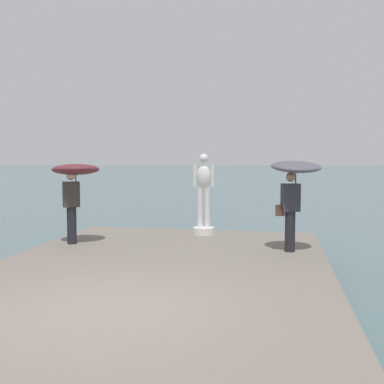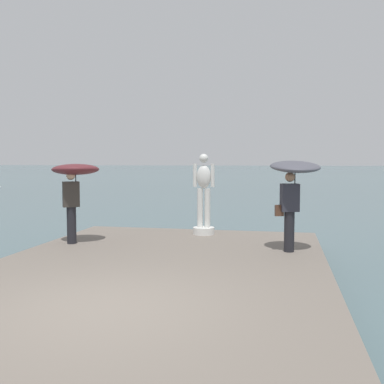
# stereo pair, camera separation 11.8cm
# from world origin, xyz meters

# --- Properties ---
(ground_plane) EXTENTS (400.00, 400.00, 0.00)m
(ground_plane) POSITION_xyz_m (0.00, 40.00, 0.00)
(ground_plane) COLOR #4C666B
(pier) EXTENTS (6.47, 10.05, 0.40)m
(pier) POSITION_xyz_m (0.00, 2.02, 0.20)
(pier) COLOR #70665B
(pier) RESTS_ON ground
(statue_white_figure) EXTENTS (0.58, 0.57, 2.16)m
(statue_white_figure) POSITION_xyz_m (0.28, 6.22, 1.33)
(statue_white_figure) COLOR silver
(statue_white_figure) RESTS_ON pier
(onlooker_left) EXTENTS (1.53, 1.53, 1.92)m
(onlooker_left) POSITION_xyz_m (-2.51, 4.33, 1.96)
(onlooker_left) COLOR black
(onlooker_left) RESTS_ON pier
(onlooker_right) EXTENTS (1.33, 1.34, 2.03)m
(onlooker_right) POSITION_xyz_m (2.57, 4.34, 1.96)
(onlooker_right) COLOR black
(onlooker_right) RESTS_ON pier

